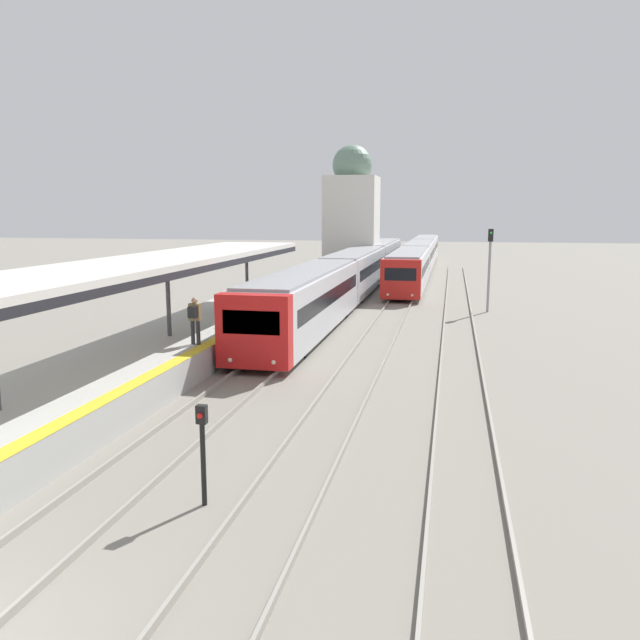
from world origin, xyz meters
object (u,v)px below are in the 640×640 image
train_near (355,270)px  signal_post_near (203,444)px  signal_mast_far (490,260)px  train_far (419,256)px  person_on_platform (195,317)px

train_near → signal_post_near: train_near is taller
train_near → signal_mast_far: size_ratio=9.84×
train_far → signal_post_near: 49.29m
person_on_platform → signal_post_near: bearing=-66.2°
person_on_platform → signal_post_near: person_on_platform is taller
person_on_platform → train_near: 23.04m
person_on_platform → train_far: train_far is taller
signal_mast_far → train_far: bearing=102.3°
train_near → train_far: 17.25m
signal_post_near → signal_mast_far: signal_mast_far is taller
person_on_platform → train_near: train_near is taller
train_far → signal_mast_far: (5.15, -23.54, 1.39)m
person_on_platform → train_near: size_ratio=0.04×
signal_mast_far → train_near: bearing=142.5°
person_on_platform → train_far: 40.23m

